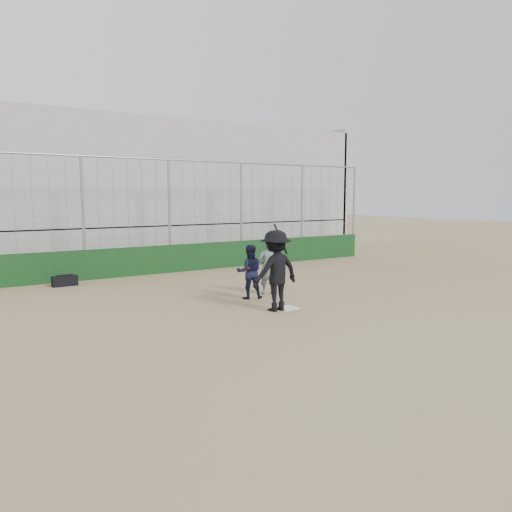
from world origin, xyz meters
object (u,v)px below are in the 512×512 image
batter_at_plate (276,271)px  umpire (267,270)px  equipment_bag (65,281)px  catcher_crouched (250,280)px

batter_at_plate → umpire: (0.97, 1.75, -0.27)m
batter_at_plate → equipment_bag: 7.15m
batter_at_plate → umpire: bearing=61.0°
batter_at_plate → equipment_bag: (-3.47, 6.20, -0.81)m
catcher_crouched → umpire: bearing=19.5°
batter_at_plate → umpire: size_ratio=1.48×
umpire → equipment_bag: 6.31m
batter_at_plate → catcher_crouched: bearing=82.0°
batter_at_plate → equipment_bag: size_ratio=2.81×
batter_at_plate → equipment_bag: batter_at_plate is taller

